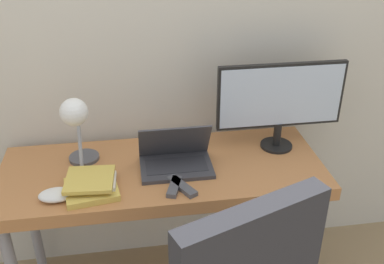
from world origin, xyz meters
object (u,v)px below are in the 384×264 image
laptop (176,158)px  book_stack (91,185)px  game_controller (56,195)px  desk_lamp (76,121)px  monitor (281,99)px

laptop → book_stack: (-0.36, -0.13, -0.01)m
laptop → book_stack: bearing=-160.6°
game_controller → laptop: bearing=18.0°
desk_lamp → game_controller: 0.31m
monitor → game_controller: size_ratio=4.19×
book_stack → desk_lamp: bearing=106.6°
laptop → game_controller: laptop is taller
book_stack → game_controller: 0.14m
monitor → book_stack: monitor is taller
laptop → book_stack: laptop is taller
laptop → book_stack: size_ratio=1.34×
desk_lamp → book_stack: 0.27m
desk_lamp → book_stack: (0.04, -0.14, -0.22)m
book_stack → monitor: bearing=15.2°
monitor → game_controller: (-0.99, -0.27, -0.23)m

